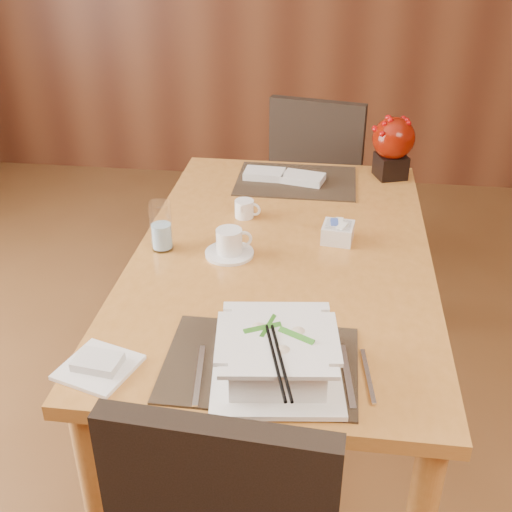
# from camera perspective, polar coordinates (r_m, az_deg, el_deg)

# --- Properties ---
(dining_table) EXTENTS (0.90, 1.50, 0.75)m
(dining_table) POSITION_cam_1_polar(r_m,az_deg,el_deg) (2.02, 2.33, -1.96)
(dining_table) COLOR #C98137
(dining_table) RESTS_ON ground
(placemat_near) EXTENTS (0.45, 0.33, 0.01)m
(placemat_near) POSITION_cam_1_polar(r_m,az_deg,el_deg) (1.52, 0.42, -9.56)
(placemat_near) COLOR black
(placemat_near) RESTS_ON dining_table
(placemat_far) EXTENTS (0.45, 0.33, 0.01)m
(placemat_far) POSITION_cam_1_polar(r_m,az_deg,el_deg) (2.46, 3.59, 6.68)
(placemat_far) COLOR black
(placemat_far) RESTS_ON dining_table
(soup_setting) EXTENTS (0.32, 0.32, 0.12)m
(soup_setting) POSITION_cam_1_polar(r_m,az_deg,el_deg) (1.45, 1.87, -9.00)
(soup_setting) COLOR white
(soup_setting) RESTS_ON dining_table
(coffee_cup) EXTENTS (0.15, 0.15, 0.08)m
(coffee_cup) POSITION_cam_1_polar(r_m,az_deg,el_deg) (1.94, -2.40, 1.06)
(coffee_cup) COLOR white
(coffee_cup) RESTS_ON dining_table
(water_glass) EXTENTS (0.08, 0.08, 0.15)m
(water_glass) POSITION_cam_1_polar(r_m,az_deg,el_deg) (1.97, -8.44, 2.64)
(water_glass) COLOR silver
(water_glass) RESTS_ON dining_table
(creamer_jug) EXTENTS (0.10, 0.10, 0.06)m
(creamer_jug) POSITION_cam_1_polar(r_m,az_deg,el_deg) (2.17, -1.05, 4.23)
(creamer_jug) COLOR white
(creamer_jug) RESTS_ON dining_table
(sugar_caddy) EXTENTS (0.11, 0.11, 0.06)m
(sugar_caddy) POSITION_cam_1_polar(r_m,az_deg,el_deg) (2.03, 7.28, 2.07)
(sugar_caddy) COLOR white
(sugar_caddy) RESTS_ON dining_table
(berry_decor) EXTENTS (0.16, 0.16, 0.24)m
(berry_decor) POSITION_cam_1_polar(r_m,az_deg,el_deg) (2.51, 12.09, 9.73)
(berry_decor) COLOR black
(berry_decor) RESTS_ON dining_table
(napkins_far) EXTENTS (0.32, 0.15, 0.03)m
(napkins_far) POSITION_cam_1_polar(r_m,az_deg,el_deg) (2.46, 2.73, 7.09)
(napkins_far) COLOR silver
(napkins_far) RESTS_ON dining_table
(bread_plate) EXTENTS (0.20, 0.20, 0.01)m
(bread_plate) POSITION_cam_1_polar(r_m,az_deg,el_deg) (1.55, -13.82, -9.58)
(bread_plate) COLOR white
(bread_plate) RESTS_ON dining_table
(far_chair) EXTENTS (0.52, 0.52, 0.94)m
(far_chair) POSITION_cam_1_polar(r_m,az_deg,el_deg) (3.05, 5.72, 6.70)
(far_chair) COLOR black
(far_chair) RESTS_ON ground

